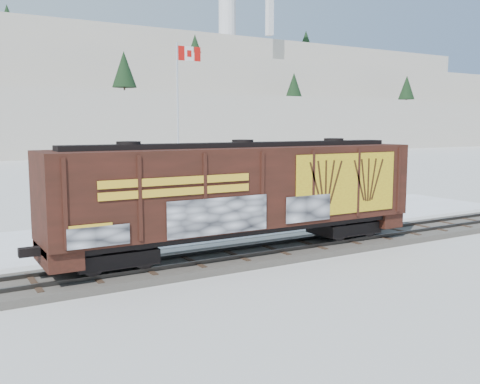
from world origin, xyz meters
TOP-DOWN VIEW (x-y plane):
  - ground at (0.00, 0.00)m, footprint 500.00×500.00m
  - rail_track at (0.00, 0.00)m, footprint 50.00×3.40m
  - parking_strip at (0.00, 7.50)m, footprint 40.00×8.00m
  - hopper_railcar at (-3.53, -0.01)m, footprint 16.43×3.06m
  - flagpole at (0.79, 15.91)m, footprint 2.30×0.90m
  - car_silver at (-5.14, 7.20)m, footprint 5.14×3.36m
  - car_white at (-4.25, 7.16)m, footprint 4.52×3.14m
  - car_dark at (2.42, 8.06)m, footprint 5.64×3.24m

SIDE VIEW (x-z plane):
  - ground at x=0.00m, z-range 0.00..0.00m
  - parking_strip at x=0.00m, z-range 0.00..0.03m
  - rail_track at x=0.00m, z-range -0.07..0.36m
  - car_white at x=-4.25m, z-range 0.03..1.44m
  - car_dark at x=2.42m, z-range 0.03..1.57m
  - car_silver at x=-5.14m, z-range 0.03..1.66m
  - hopper_railcar at x=-3.53m, z-range 0.68..5.25m
  - flagpole at x=0.79m, z-range -1.50..9.95m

